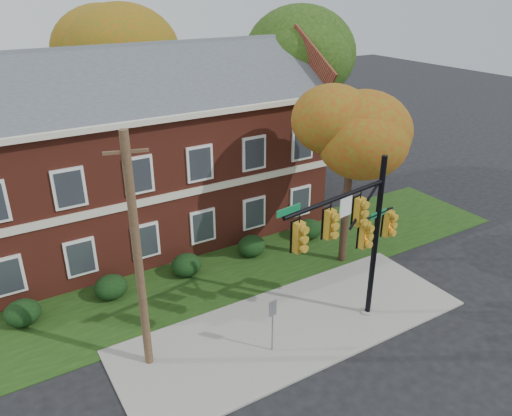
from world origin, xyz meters
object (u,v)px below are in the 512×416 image
tree_right_rear (311,60)px  utility_pole (138,257)px  apartment_building (139,143)px  hedge_center (186,265)px  hedge_far_right (309,229)px  tree_far_rear (110,46)px  hedge_right (252,246)px  tree_near_right (359,127)px  hedge_left (111,287)px  hedge_far_left (22,313)px  traffic_signal (357,231)px  sign_post (273,318)px

tree_right_rear → utility_pole: bearing=-144.0°
apartment_building → hedge_center: (0.00, -5.25, -4.46)m
hedge_far_right → tree_far_rear: 16.51m
hedge_right → tree_near_right: 7.72m
apartment_building → tree_far_rear: 8.84m
hedge_left → tree_right_rear: (14.81, 6.11, 7.60)m
hedge_right → apartment_building: bearing=123.7°
apartment_building → hedge_far_left: bearing=-143.1°
hedge_right → hedge_far_left: bearing=180.0°
hedge_right → tree_right_rear: (7.81, 6.11, 7.60)m
hedge_right → tree_near_right: size_ratio=0.16×
hedge_center → tree_far_rear: (1.34, 13.09, 8.32)m
hedge_far_left → tree_right_rear: size_ratio=0.13×
apartment_building → hedge_left: apartment_building is taller
tree_far_rear → utility_pole: bearing=-105.4°
hedge_far_left → hedge_center: size_ratio=1.00×
tree_near_right → tree_far_rear: 17.12m
hedge_far_right → tree_far_rear: size_ratio=0.12×
traffic_signal → sign_post: traffic_signal is taller
hedge_center → hedge_far_right: (7.00, 0.00, 0.00)m
hedge_far_right → tree_near_right: (0.22, -2.83, 6.14)m
tree_near_right → tree_right_rear: size_ratio=0.81×
hedge_far_left → tree_far_rear: 17.61m
hedge_center → hedge_far_right: bearing=0.0°
apartment_building → tree_near_right: apartment_building is taller
sign_post → utility_pole: bearing=150.6°
tree_far_rear → tree_right_rear: bearing=-35.0°
traffic_signal → hedge_right: bearing=84.3°
apartment_building → tree_right_rear: size_ratio=1.77×
tree_right_rear → tree_near_right: bearing=-114.6°
apartment_building → traffic_signal: 12.65m
hedge_left → traffic_signal: (7.37, -6.76, 3.69)m
hedge_far_left → hedge_right: (10.50, 0.00, 0.00)m
hedge_far_left → tree_far_rear: tree_far_rear is taller
hedge_far_left → sign_post: size_ratio=0.63×
hedge_left → tree_far_rear: tree_far_rear is taller
hedge_right → utility_pole: 9.30m
apartment_building → hedge_center: apartment_building is taller
utility_pole → sign_post: 5.24m
hedge_far_left → traffic_signal: traffic_signal is taller
hedge_left → utility_pole: 6.05m
hedge_far_right → utility_pole: utility_pole is taller
tree_right_rear → traffic_signal: bearing=-120.0°
tree_far_rear → apartment_building: bearing=-99.7°
apartment_building → tree_right_rear: tree_right_rear is taller
hedge_right → sign_post: (-3.00, -6.47, 0.99)m
hedge_far_right → traffic_signal: bearing=-114.8°
tree_far_rear → sign_post: (-0.84, -19.57, -7.33)m
utility_pole → hedge_left: bearing=105.1°
hedge_left → utility_pole: size_ratio=0.16×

